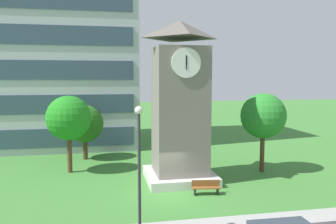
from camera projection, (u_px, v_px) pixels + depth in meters
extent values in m
plane|color=#3D7A33|center=(170.00, 196.00, 21.30)|extent=(160.00, 160.00, 0.00)
cube|color=#B7BCC6|center=(57.00, 11.00, 36.51)|extent=(16.34, 10.99, 28.80)
cube|color=#384C60|center=(54.00, 138.00, 32.40)|extent=(15.04, 0.10, 1.80)
cube|color=#384C60|center=(53.00, 104.00, 32.08)|extent=(15.04, 0.10, 1.80)
cube|color=#384C60|center=(52.00, 70.00, 31.75)|extent=(15.04, 0.10, 1.80)
cube|color=#384C60|center=(51.00, 35.00, 31.42)|extent=(15.04, 0.10, 1.80)
cube|color=slate|center=(180.00, 115.00, 24.13)|extent=(3.52, 3.52, 9.40)
cube|color=beige|center=(179.00, 176.00, 24.58)|extent=(4.76, 4.76, 0.60)
pyramid|color=#5D5751|center=(180.00, 29.00, 23.53)|extent=(3.88, 3.88, 1.21)
cylinder|color=white|center=(186.00, 63.00, 21.99)|extent=(1.94, 0.12, 1.94)
cylinder|color=white|center=(205.00, 64.00, 24.11)|extent=(0.12, 1.94, 1.94)
cube|color=black|center=(186.00, 60.00, 21.90)|extent=(0.08, 0.04, 0.58)
cube|color=black|center=(186.00, 63.00, 21.91)|extent=(0.06, 0.04, 0.87)
cube|color=brown|center=(206.00, 188.00, 21.50)|extent=(1.85, 0.72, 0.06)
cube|color=brown|center=(206.00, 183.00, 21.70)|extent=(1.79, 0.29, 0.40)
cube|color=black|center=(195.00, 191.00, 21.48)|extent=(0.14, 0.44, 0.45)
cube|color=black|center=(218.00, 191.00, 21.56)|extent=(0.14, 0.44, 0.45)
cylinder|color=#333338|center=(139.00, 179.00, 15.18)|extent=(0.14, 0.14, 5.75)
sphere|color=#F2EFCC|center=(139.00, 110.00, 14.87)|extent=(0.36, 0.36, 0.36)
cylinder|color=#513823|center=(262.00, 152.00, 26.70)|extent=(0.35, 0.35, 3.16)
sphere|color=#29812B|center=(263.00, 116.00, 26.42)|extent=(3.49, 3.49, 3.49)
cylinder|color=#513823|center=(70.00, 153.00, 26.43)|extent=(0.36, 0.36, 3.06)
sphere|color=#1F831D|center=(69.00, 118.00, 26.15)|extent=(3.41, 3.41, 3.41)
cylinder|color=#513823|center=(85.00, 148.00, 30.77)|extent=(0.43, 0.43, 2.05)
sphere|color=#26611C|center=(85.00, 124.00, 30.54)|extent=(3.35, 3.35, 3.35)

